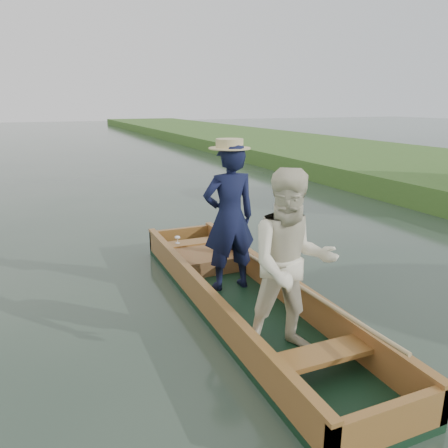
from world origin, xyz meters
name	(u,v)px	position (x,y,z in m)	size (l,w,h in m)	color
ground	(243,310)	(0.00, 0.00, 0.00)	(120.00, 120.00, 0.00)	#283D30
trees_far	(155,107)	(-0.19, 3.20, 2.40)	(20.98, 7.06, 4.10)	#47331E
punt	(252,262)	(0.00, -0.23, 0.71)	(1.12, 5.00, 2.03)	black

